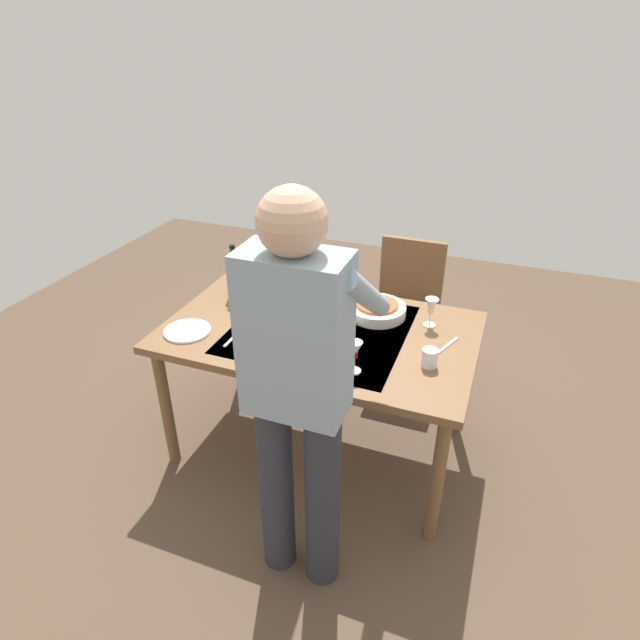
# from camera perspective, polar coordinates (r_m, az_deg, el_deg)

# --- Properties ---
(ground_plane) EXTENTS (6.00, 6.00, 0.00)m
(ground_plane) POSITION_cam_1_polar(r_m,az_deg,el_deg) (3.11, -0.00, -12.99)
(ground_plane) COLOR brown
(dining_table) EXTENTS (1.53, 0.94, 0.76)m
(dining_table) POSITION_cam_1_polar(r_m,az_deg,el_deg) (2.70, -0.00, -2.30)
(dining_table) COLOR brown
(dining_table) RESTS_ON ground_plane
(chair_near) EXTENTS (0.40, 0.40, 0.91)m
(chair_near) POSITION_cam_1_polar(r_m,az_deg,el_deg) (3.42, 9.18, 1.83)
(chair_near) COLOR #523019
(chair_near) RESTS_ON ground_plane
(person_server) EXTENTS (0.42, 0.61, 1.69)m
(person_server) POSITION_cam_1_polar(r_m,az_deg,el_deg) (1.92, -2.32, -7.04)
(person_server) COLOR #2D2D38
(person_server) RESTS_ON ground_plane
(wine_bottle) EXTENTS (0.07, 0.07, 0.30)m
(wine_bottle) POSITION_cam_1_polar(r_m,az_deg,el_deg) (2.97, -9.09, 4.56)
(wine_bottle) COLOR black
(wine_bottle) RESTS_ON dining_table
(wine_glass_left) EXTENTS (0.07, 0.07, 0.15)m
(wine_glass_left) POSITION_cam_1_polar(r_m,az_deg,el_deg) (2.30, 3.71, -3.35)
(wine_glass_left) COLOR white
(wine_glass_left) RESTS_ON dining_table
(wine_glass_right) EXTENTS (0.07, 0.07, 0.15)m
(wine_glass_right) POSITION_cam_1_polar(r_m,az_deg,el_deg) (2.69, 11.77, 1.35)
(wine_glass_right) COLOR white
(wine_glass_right) RESTS_ON dining_table
(water_cup_near_left) EXTENTS (0.07, 0.07, 0.10)m
(water_cup_near_left) POSITION_cam_1_polar(r_m,az_deg,el_deg) (2.98, -5.95, 3.61)
(water_cup_near_left) COLOR silver
(water_cup_near_left) RESTS_ON dining_table
(water_cup_near_right) EXTENTS (0.07, 0.07, 0.10)m
(water_cup_near_right) POSITION_cam_1_polar(r_m,az_deg,el_deg) (2.43, 2.69, -2.77)
(water_cup_near_right) COLOR silver
(water_cup_near_right) RESTS_ON dining_table
(water_cup_far_left) EXTENTS (0.07, 0.07, 0.11)m
(water_cup_far_left) POSITION_cam_1_polar(r_m,az_deg,el_deg) (2.85, -8.75, 2.14)
(water_cup_far_left) COLOR silver
(water_cup_far_left) RESTS_ON dining_table
(water_cup_far_right) EXTENTS (0.07, 0.07, 0.09)m
(water_cup_far_right) POSITION_cam_1_polar(r_m,az_deg,el_deg) (2.41, 11.61, -3.98)
(water_cup_far_right) COLOR silver
(water_cup_far_right) RESTS_ON dining_table
(serving_bowl_pasta) EXTENTS (0.30, 0.30, 0.07)m
(serving_bowl_pasta) POSITION_cam_1_polar(r_m,az_deg,el_deg) (2.78, 6.08, 1.13)
(serving_bowl_pasta) COLOR silver
(serving_bowl_pasta) RESTS_ON dining_table
(side_bowl_salad) EXTENTS (0.18, 0.18, 0.07)m
(side_bowl_salad) POSITION_cam_1_polar(r_m,az_deg,el_deg) (2.85, -1.32, 2.04)
(side_bowl_salad) COLOR silver
(side_bowl_salad) RESTS_ON dining_table
(side_bowl_bread) EXTENTS (0.16, 0.16, 0.07)m
(side_bowl_bread) POSITION_cam_1_polar(r_m,az_deg,el_deg) (2.57, -4.00, -1.33)
(side_bowl_bread) COLOR silver
(side_bowl_bread) RESTS_ON dining_table
(dinner_plate_near) EXTENTS (0.23, 0.23, 0.01)m
(dinner_plate_near) POSITION_cam_1_polar(r_m,az_deg,el_deg) (2.61, 1.23, -1.40)
(dinner_plate_near) COLOR silver
(dinner_plate_near) RESTS_ON dining_table
(dinner_plate_far) EXTENTS (0.23, 0.23, 0.01)m
(dinner_plate_far) POSITION_cam_1_polar(r_m,az_deg,el_deg) (2.71, -13.97, -1.14)
(dinner_plate_far) COLOR silver
(dinner_plate_far) RESTS_ON dining_table
(table_knife) EXTENTS (0.02, 0.20, 0.00)m
(table_knife) POSITION_cam_1_polar(r_m,az_deg,el_deg) (2.62, -9.08, -1.73)
(table_knife) COLOR silver
(table_knife) RESTS_ON dining_table
(table_fork) EXTENTS (0.08, 0.17, 0.00)m
(table_fork) POSITION_cam_1_polar(r_m,az_deg,el_deg) (2.59, 13.47, -2.62)
(table_fork) COLOR silver
(table_fork) RESTS_ON dining_table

